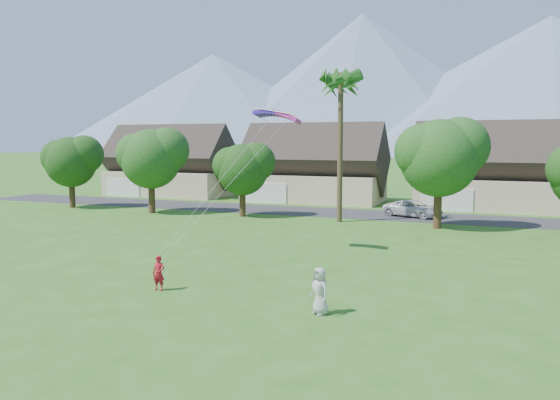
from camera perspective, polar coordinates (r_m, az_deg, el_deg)
The scene contains 10 objects.
ground at distance 19.76m, azimuth -11.13°, elevation -14.01°, with size 500.00×500.00×0.00m, color #2D6019.
street at distance 51.01m, azimuth 10.03°, elevation -1.53°, with size 90.00×7.00×0.01m, color #2D2D30.
kite_flyer at distance 25.57m, azimuth -12.55°, elevation -7.48°, with size 0.59×0.38×1.61m, color #AD1322.
watcher at distance 21.70m, azimuth 4.18°, elevation -9.45°, with size 0.92×0.60×1.88m, color #AFB0AB.
parked_car at distance 50.35m, azimuth 13.78°, elevation -0.88°, with size 2.44×5.29×1.47m, color silver.
mountain_ridge at distance 276.42m, azimuth 22.08°, elevation 10.38°, with size 540.00×240.00×70.00m.
houses_row at distance 59.40m, azimuth 12.33°, elevation 2.84°, with size 72.75×8.19×8.86m.
tree_row at distance 44.93m, azimuth 7.14°, elevation 3.74°, with size 62.27×6.67×8.45m.
fan_palm at distance 45.95m, azimuth 6.39°, elevation 12.43°, with size 3.00×3.00×13.80m.
parafoil_kite at distance 32.58m, azimuth -0.23°, elevation 9.02°, with size 2.77×1.02×0.50m.
Camera 1 is at (10.17, -15.52, 6.79)m, focal length 35.00 mm.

